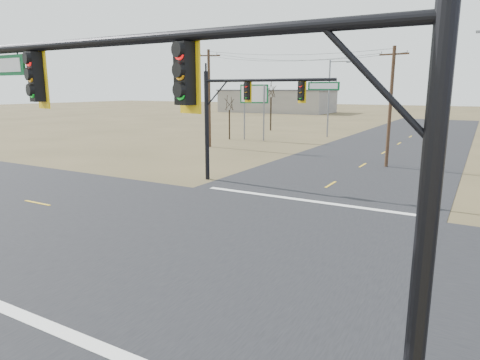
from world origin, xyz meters
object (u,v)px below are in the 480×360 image
streetlight_c (330,94)px  utility_pole_far (209,97)px  mast_arm_far (247,103)px  bare_tree_a (229,103)px  bare_tree_b (271,90)px  mast_arm_near (204,121)px  highway_sign (254,101)px  utility_pole_near (390,105)px

streetlight_c → utility_pole_far: bearing=-131.1°
mast_arm_far → bare_tree_a: 24.75m
mast_arm_far → bare_tree_b: 36.47m
bare_tree_b → bare_tree_a: bearing=-86.6°
streetlight_c → bare_tree_b: streetlight_c is taller
mast_arm_near → highway_sign: (-19.45, 38.57, -0.83)m
mast_arm_far → utility_pole_far: bearing=145.5°
utility_pole_far → highway_sign: size_ratio=1.52×
mast_arm_near → utility_pole_near: (-2.16, 27.85, -0.66)m
utility_pole_near → utility_pole_far: utility_pole_far is taller
utility_pole_far → bare_tree_a: 7.05m
mast_arm_near → mast_arm_far: bearing=132.0°
utility_pole_far → highway_sign: utility_pole_far is taller
mast_arm_near → utility_pole_far: 37.12m
utility_pole_near → bare_tree_a: utility_pole_near is taller
utility_pole_far → bare_tree_b: utility_pole_far is taller
mast_arm_far → highway_sign: bearing=131.4°
streetlight_c → mast_arm_near: bearing=-88.7°
streetlight_c → bare_tree_b: bearing=142.6°
mast_arm_near → mast_arm_far: 19.13m
utility_pole_near → streetlight_c: 21.22m
bare_tree_a → bare_tree_b: bearing=93.4°
mast_arm_far → bare_tree_a: mast_arm_far is taller
mast_arm_near → mast_arm_far: mast_arm_near is taller
mast_arm_far → bare_tree_a: size_ratio=1.62×
utility_pole_far → streetlight_c: bearing=63.1°
mast_arm_far → bare_tree_b: bare_tree_b is taller
streetlight_c → bare_tree_a: 12.76m
utility_pole_far → streetlight_c: utility_pole_far is taller
streetlight_c → bare_tree_a: size_ratio=1.72×
streetlight_c → highway_sign: bearing=-145.2°
mast_arm_far → utility_pole_near: utility_pole_near is taller
mast_arm_near → bare_tree_a: (-22.28, 37.69, -1.04)m
mast_arm_far → bare_tree_a: (-13.71, 20.59, -0.75)m
utility_pole_far → bare_tree_a: size_ratio=1.79×
highway_sign → mast_arm_far: bearing=-71.7°
mast_arm_near → bare_tree_b: size_ratio=1.46×
utility_pole_near → utility_pole_far: bearing=170.6°
utility_pole_far → mast_arm_near: bearing=-56.3°
highway_sign → bare_tree_a: (-2.84, -0.88, -0.20)m
utility_pole_near → bare_tree_a: bearing=153.9°
utility_pole_far → bare_tree_a: utility_pole_far is taller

